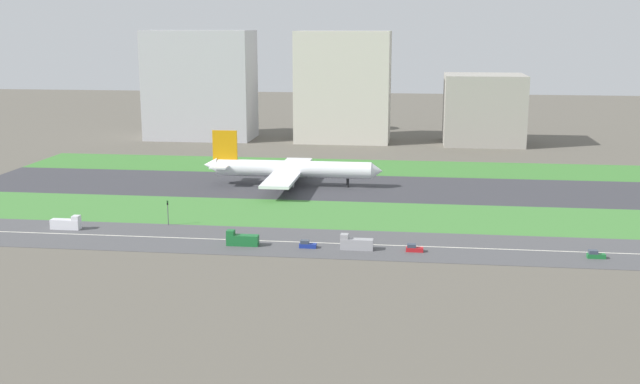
% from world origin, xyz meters
% --- Properties ---
extents(ground_plane, '(800.00, 800.00, 0.00)m').
position_xyz_m(ground_plane, '(0.00, 0.00, 0.00)').
color(ground_plane, '#5B564C').
extents(runway, '(280.00, 46.00, 0.10)m').
position_xyz_m(runway, '(0.00, 0.00, 0.05)').
color(runway, '#38383D').
rests_on(runway, ground_plane).
extents(grass_median_north, '(280.00, 36.00, 0.10)m').
position_xyz_m(grass_median_north, '(0.00, 41.00, 0.05)').
color(grass_median_north, '#3D7A33').
rests_on(grass_median_north, ground_plane).
extents(grass_median_south, '(280.00, 36.00, 0.10)m').
position_xyz_m(grass_median_south, '(0.00, -41.00, 0.05)').
color(grass_median_south, '#427F38').
rests_on(grass_median_south, ground_plane).
extents(highway, '(280.00, 28.00, 0.10)m').
position_xyz_m(highway, '(0.00, -73.00, 0.05)').
color(highway, '#4C4C4F').
rests_on(highway, ground_plane).
extents(highway_centerline, '(266.00, 0.50, 0.01)m').
position_xyz_m(highway_centerline, '(0.00, -73.00, 0.11)').
color(highway_centerline, silver).
rests_on(highway_centerline, highway).
extents(airliner, '(65.00, 56.00, 19.70)m').
position_xyz_m(airliner, '(-25.48, 0.00, 6.23)').
color(airliner, white).
rests_on(airliner, runway).
extents(truck_1, '(8.40, 2.50, 4.00)m').
position_xyz_m(truck_1, '(5.07, -78.00, 1.67)').
color(truck_1, '#99999E').
rests_on(truck_1, highway).
extents(car_1, '(4.40, 1.80, 2.00)m').
position_xyz_m(car_1, '(-7.60, -78.00, 0.92)').
color(car_1, navy).
rests_on(car_1, highway).
extents(truck_2, '(8.40, 2.50, 4.00)m').
position_xyz_m(truck_2, '(-24.94, -78.00, 1.67)').
color(truck_2, '#19662D').
rests_on(truck_2, highway).
extents(truck_0, '(8.40, 2.50, 4.00)m').
position_xyz_m(truck_0, '(-77.95, -68.00, 1.67)').
color(truck_0, silver).
rests_on(truck_0, highway).
extents(car_0, '(4.40, 1.80, 2.00)m').
position_xyz_m(car_0, '(19.94, -78.00, 0.92)').
color(car_0, '#B2191E').
rests_on(car_0, highway).
extents(car_2, '(4.40, 1.80, 2.00)m').
position_xyz_m(car_2, '(64.72, -78.00, 0.92)').
color(car_2, '#19662D').
rests_on(car_2, highway).
extents(traffic_light, '(0.36, 0.50, 7.20)m').
position_xyz_m(traffic_light, '(-50.80, -60.01, 4.29)').
color(traffic_light, '#4C4C51').
rests_on(traffic_light, highway).
extents(terminal_building, '(53.44, 28.66, 54.50)m').
position_xyz_m(terminal_building, '(-90.00, 114.00, 27.25)').
color(terminal_building, '#B2B2B7').
rests_on(terminal_building, ground_plane).
extents(hangar_building, '(46.05, 28.92, 54.20)m').
position_xyz_m(hangar_building, '(-17.14, 114.00, 27.10)').
color(hangar_building, beige).
rests_on(hangar_building, ground_plane).
extents(office_tower, '(38.18, 33.73, 33.67)m').
position_xyz_m(office_tower, '(51.61, 114.00, 16.84)').
color(office_tower, '#9E998E').
rests_on(office_tower, ground_plane).
extents(fuel_tank_west, '(17.62, 17.62, 13.70)m').
position_xyz_m(fuel_tank_west, '(-14.49, 159.00, 6.85)').
color(fuel_tank_west, silver).
rests_on(fuel_tank_west, ground_plane).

